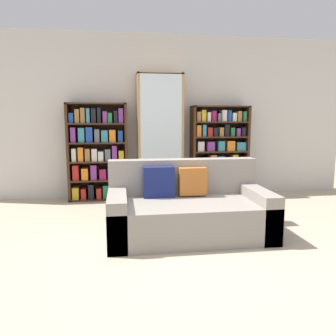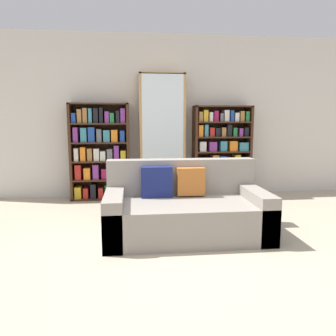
{
  "view_description": "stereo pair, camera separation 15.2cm",
  "coord_description": "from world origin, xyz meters",
  "px_view_note": "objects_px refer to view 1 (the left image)",
  "views": [
    {
      "loc": [
        -0.65,
        -2.88,
        1.3
      ],
      "look_at": [
        -0.01,
        1.55,
        0.64
      ],
      "focal_mm": 35.0,
      "sensor_mm": 36.0,
      "label": 1
    },
    {
      "loc": [
        -0.5,
        -2.89,
        1.3
      ],
      "look_at": [
        -0.01,
        1.55,
        0.64
      ],
      "focal_mm": 35.0,
      "sensor_mm": 36.0,
      "label": 2
    }
  ],
  "objects_px": {
    "couch": "(187,210)",
    "bookshelf_left": "(98,153)",
    "bookshelf_right": "(219,153)",
    "wine_bottle": "(188,196)",
    "display_cabinet": "(160,137)"
  },
  "relations": [
    {
      "from": "couch",
      "to": "bookshelf_left",
      "type": "distance_m",
      "value": 2.2
    },
    {
      "from": "couch",
      "to": "bookshelf_left",
      "type": "bearing_deg",
      "value": 121.16
    },
    {
      "from": "bookshelf_right",
      "to": "wine_bottle",
      "type": "height_order",
      "value": "bookshelf_right"
    },
    {
      "from": "bookshelf_left",
      "to": "bookshelf_right",
      "type": "distance_m",
      "value": 2.03
    },
    {
      "from": "display_cabinet",
      "to": "wine_bottle",
      "type": "bearing_deg",
      "value": -54.45
    },
    {
      "from": "couch",
      "to": "display_cabinet",
      "type": "xyz_separation_m",
      "value": [
        -0.1,
        1.82,
        0.73
      ]
    },
    {
      "from": "display_cabinet",
      "to": "wine_bottle",
      "type": "height_order",
      "value": "display_cabinet"
    },
    {
      "from": "bookshelf_left",
      "to": "display_cabinet",
      "type": "xyz_separation_m",
      "value": [
        1.01,
        -0.02,
        0.25
      ]
    },
    {
      "from": "display_cabinet",
      "to": "wine_bottle",
      "type": "relative_size",
      "value": 6.05
    },
    {
      "from": "bookshelf_right",
      "to": "display_cabinet",
      "type": "bearing_deg",
      "value": -179.13
    },
    {
      "from": "couch",
      "to": "bookshelf_left",
      "type": "height_order",
      "value": "bookshelf_left"
    },
    {
      "from": "bookshelf_right",
      "to": "wine_bottle",
      "type": "distance_m",
      "value": 1.04
    },
    {
      "from": "wine_bottle",
      "to": "bookshelf_left",
      "type": "bearing_deg",
      "value": 158.68
    },
    {
      "from": "bookshelf_left",
      "to": "display_cabinet",
      "type": "height_order",
      "value": "display_cabinet"
    },
    {
      "from": "display_cabinet",
      "to": "couch",
      "type": "bearing_deg",
      "value": -86.93
    }
  ]
}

